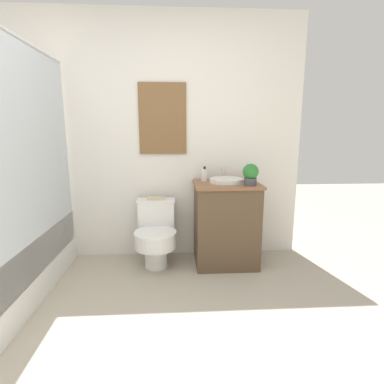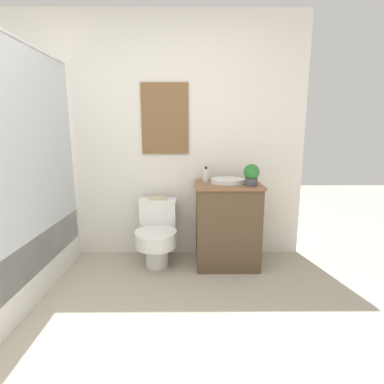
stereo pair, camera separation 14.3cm
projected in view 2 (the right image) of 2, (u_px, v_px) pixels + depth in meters
The scene contains 8 objects.
wall_back at pixel (139, 139), 3.13m from camera, with size 3.47×0.07×2.50m.
shower_area at pixel (15, 255), 2.51m from camera, with size 0.57×1.56×1.98m.
toilet at pixel (157, 232), 3.02m from camera, with size 0.41×0.54×0.65m.
vanity at pixel (227, 224), 3.00m from camera, with size 0.64×0.53×0.84m.
sink at pixel (228, 181), 2.94m from camera, with size 0.34×0.37×0.13m.
soap_bottle at pixel (206, 175), 3.02m from camera, with size 0.06×0.06×0.15m.
potted_plant at pixel (251, 174), 2.77m from camera, with size 0.15×0.15×0.20m.
book_on_tank at pixel (158, 198), 3.09m from camera, with size 0.18×0.11×0.02m.
Camera 2 is at (0.54, -1.35, 1.33)m, focal length 28.00 mm.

